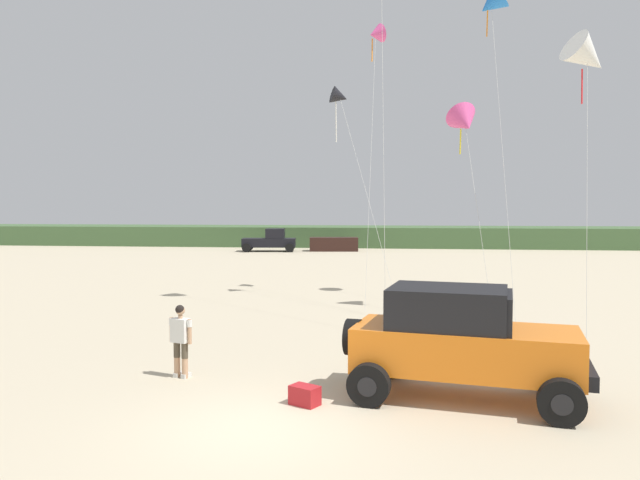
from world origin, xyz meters
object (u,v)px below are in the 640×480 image
(kite_yellow_diamond, at_px, (465,122))
(kite_white_parafoil, at_px, (588,57))
(person_watching, at_px, (181,337))
(distant_pickup, at_px, (271,241))
(kite_pink_ribbon, at_px, (376,35))
(kite_red_delta, at_px, (491,4))
(jeep, at_px, (462,340))
(cooler_box, at_px, (305,395))
(distant_sedan, at_px, (334,244))
(kite_blue_swept, at_px, (340,97))

(kite_yellow_diamond, distance_m, kite_white_parafoil, 4.50)
(person_watching, xyz_separation_m, distant_pickup, (-5.73, 38.39, 0.00))
(kite_pink_ribbon, bearing_deg, kite_red_delta, -11.40)
(jeep, height_order, kite_pink_ribbon, kite_pink_ribbon)
(distant_pickup, bearing_deg, kite_white_parafoil, -61.63)
(cooler_box, height_order, kite_white_parafoil, kite_white_parafoil)
(person_watching, xyz_separation_m, distant_sedan, (-0.32, 39.47, -0.34))
(jeep, distance_m, kite_yellow_diamond, 11.87)
(distant_sedan, distance_m, kite_yellow_diamond, 31.54)
(kite_yellow_diamond, distance_m, kite_blue_swept, 5.88)
(person_watching, height_order, kite_red_delta, kite_red_delta)
(jeep, relative_size, kite_pink_ribbon, 0.42)
(distant_pickup, distance_m, distant_sedan, 5.53)
(person_watching, distance_m, cooler_box, 3.51)
(cooler_box, bearing_deg, kite_blue_swept, 121.48)
(distant_sedan, height_order, kite_pink_ribbon, kite_pink_ribbon)
(kite_red_delta, bearing_deg, kite_blue_swept, -179.02)
(kite_blue_swept, bearing_deg, kite_yellow_diamond, -31.68)
(kite_yellow_diamond, relative_size, kite_white_parafoil, 0.79)
(kite_red_delta, bearing_deg, distant_sedan, 108.60)
(distant_pickup, height_order, kite_yellow_diamond, kite_yellow_diamond)
(jeep, relative_size, person_watching, 3.00)
(kite_red_delta, relative_size, kite_white_parafoil, 1.33)
(cooler_box, height_order, distant_sedan, distant_sedan)
(cooler_box, height_order, distant_pickup, distant_pickup)
(kite_blue_swept, bearing_deg, distant_pickup, 107.71)
(kite_yellow_diamond, relative_size, kite_red_delta, 0.59)
(cooler_box, bearing_deg, kite_white_parafoil, 78.08)
(distant_sedan, xyz_separation_m, kite_pink_ribbon, (4.31, -25.88, 10.74))
(distant_sedan, relative_size, kite_blue_swept, 0.47)
(kite_blue_swept, bearing_deg, distant_sedan, 96.03)
(kite_blue_swept, bearing_deg, cooler_box, -87.80)
(kite_red_delta, bearing_deg, kite_white_parafoil, -66.45)
(kite_blue_swept, bearing_deg, jeep, -74.71)
(person_watching, xyz_separation_m, kite_red_delta, (8.71, 12.63, 11.21))
(distant_sedan, bearing_deg, kite_white_parafoil, -77.68)
(kite_yellow_diamond, height_order, kite_pink_ribbon, kite_pink_ribbon)
(jeep, xyz_separation_m, kite_red_delta, (2.55, 13.40, 10.94))
(jeep, bearing_deg, cooler_box, -165.88)
(kite_pink_ribbon, bearing_deg, jeep, -81.42)
(jeep, height_order, kite_red_delta, kite_red_delta)
(cooler_box, height_order, kite_pink_ribbon, kite_pink_ribbon)
(person_watching, relative_size, kite_red_delta, 0.13)
(kite_yellow_diamond, bearing_deg, cooler_box, -111.18)
(kite_pink_ribbon, bearing_deg, kite_blue_swept, -144.22)
(cooler_box, xyz_separation_m, kite_yellow_diamond, (4.29, 11.08, 6.78))
(distant_pickup, xyz_separation_m, kite_red_delta, (14.45, -25.76, 11.21))
(distant_sedan, distance_m, kite_blue_swept, 28.21)
(jeep, xyz_separation_m, distant_pickup, (-11.89, 39.15, -0.26))
(kite_white_parafoil, bearing_deg, cooler_box, -131.20)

